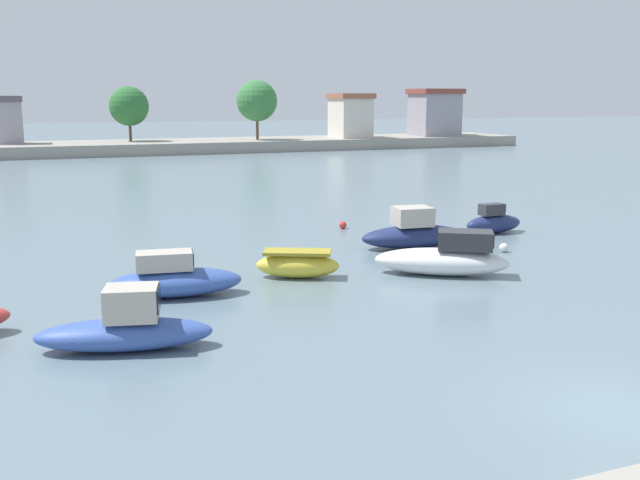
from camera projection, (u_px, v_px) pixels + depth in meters
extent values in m
plane|color=slate|center=(617.00, 411.00, 15.79)|extent=(400.00, 400.00, 0.00)
ellipsoid|color=#3856A8|center=(124.00, 334.00, 19.58)|extent=(5.03, 2.60, 0.86)
cube|color=#BCB2A3|center=(132.00, 303.00, 19.45)|extent=(1.64, 1.44, 0.91)
cube|color=black|center=(158.00, 299.00, 19.53)|extent=(0.32, 1.02, 0.64)
ellipsoid|color=#3856A8|center=(176.00, 282.00, 24.88)|extent=(4.79, 2.45, 0.97)
cube|color=#BCB2A3|center=(164.00, 261.00, 24.64)|extent=(2.03, 1.29, 0.63)
cube|color=black|center=(192.00, 258.00, 24.85)|extent=(0.21, 0.93, 0.44)
ellipsoid|color=yellow|center=(298.00, 266.00, 27.45)|extent=(3.43, 2.49, 0.94)
cube|color=#A8952A|center=(298.00, 252.00, 27.35)|extent=(2.77, 2.04, 0.12)
ellipsoid|color=white|center=(441.00, 262.00, 27.86)|extent=(5.28, 4.08, 1.05)
cube|color=#333338|center=(465.00, 240.00, 27.54)|extent=(2.38, 2.09, 0.72)
cube|color=black|center=(492.00, 239.00, 27.36)|extent=(0.63, 0.97, 0.50)
ellipsoid|color=navy|center=(414.00, 236.00, 32.97)|extent=(5.18, 2.33, 1.03)
cube|color=#BCB2A3|center=(412.00, 216.00, 32.76)|extent=(1.80, 1.51, 0.86)
cube|color=black|center=(429.00, 214.00, 32.97)|extent=(0.20, 1.22, 0.60)
ellipsoid|color=navy|center=(494.00, 224.00, 36.50)|extent=(3.30, 1.31, 0.94)
cube|color=#333338|center=(492.00, 209.00, 36.28)|extent=(1.27, 0.73, 0.58)
cube|color=black|center=(502.00, 208.00, 36.52)|extent=(0.11, 0.60, 0.40)
sphere|color=red|center=(343.00, 225.00, 37.79)|extent=(0.40, 0.40, 0.40)
sphere|color=white|center=(504.00, 248.00, 32.03)|extent=(0.40, 0.40, 0.40)
cube|color=gray|center=(133.00, 147.00, 89.71)|extent=(106.92, 12.00, 1.41)
cube|color=#99939E|center=(8.00, 123.00, 85.19)|extent=(3.16, 3.63, 4.93)
cube|color=#565156|center=(6.00, 99.00, 84.64)|extent=(3.47, 3.99, 0.70)
cube|color=beige|center=(350.00, 118.00, 98.43)|extent=(4.45, 5.60, 5.29)
cube|color=#995B42|center=(351.00, 96.00, 97.84)|extent=(4.90, 6.16, 0.70)
cube|color=#99939E|center=(434.00, 115.00, 103.25)|extent=(5.92, 5.47, 5.97)
cube|color=brown|center=(435.00, 91.00, 102.60)|extent=(6.51, 6.02, 0.70)
cylinder|color=brown|center=(130.00, 132.00, 90.51)|extent=(0.36, 0.36, 2.39)
sphere|color=#2D6B33|center=(129.00, 106.00, 89.89)|extent=(4.94, 4.94, 4.94)
cylinder|color=brown|center=(257.00, 129.00, 93.69)|extent=(0.36, 0.36, 2.89)
sphere|color=#387A3D|center=(257.00, 101.00, 92.99)|extent=(5.31, 5.31, 5.31)
cylinder|color=brown|center=(447.00, 127.00, 106.74)|extent=(0.36, 0.36, 2.38)
sphere|color=#387A3D|center=(448.00, 108.00, 106.21)|extent=(3.92, 3.92, 3.92)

